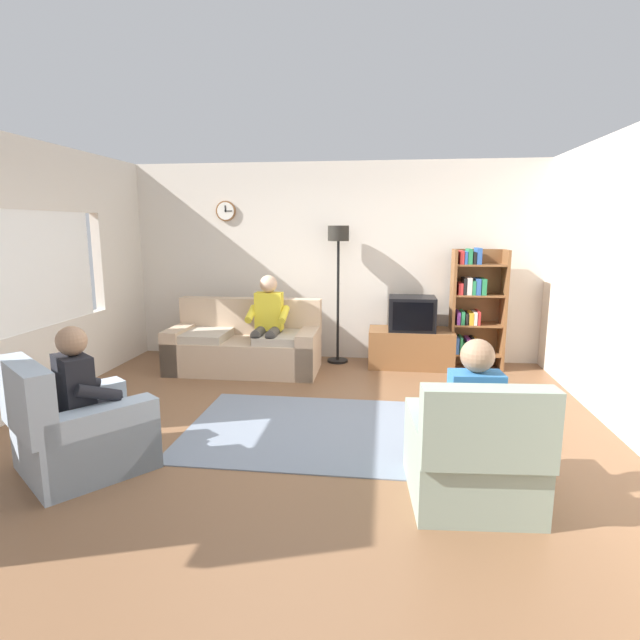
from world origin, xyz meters
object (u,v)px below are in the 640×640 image
(tv, at_px, (412,313))
(person_in_left_armchair, at_px, (88,391))
(floor_lamp, at_px, (338,256))
(armchair_near_window, at_px, (79,434))
(couch, at_px, (245,346))
(person_in_right_armchair, at_px, (471,410))
(tv_stand, at_px, (411,348))
(bookshelf, at_px, (474,306))
(armchair_near_bookshelf, at_px, (472,459))
(person_on_couch, at_px, (267,319))

(tv, bearing_deg, person_in_left_armchair, -128.94)
(floor_lamp, bearing_deg, armchair_near_window, -115.98)
(couch, height_order, person_in_right_armchair, person_in_right_armchair)
(tv_stand, height_order, armchair_near_window, armchair_near_window)
(bookshelf, distance_m, armchair_near_window, 4.81)
(tv, relative_size, floor_lamp, 0.32)
(bookshelf, relative_size, person_in_left_armchair, 1.40)
(tv, height_order, armchair_near_bookshelf, tv)
(floor_lamp, bearing_deg, tv, -7.16)
(person_in_right_armchair, bearing_deg, floor_lamp, 110.15)
(tv_stand, distance_m, person_in_right_armchair, 3.28)
(tv_stand, xyz_separation_m, armchair_near_bookshelf, (0.25, -3.34, 0.04))
(armchair_near_window, relative_size, person_in_right_armchair, 1.06)
(tv, bearing_deg, couch, -168.67)
(armchair_near_window, bearing_deg, floor_lamp, 64.02)
(person_on_couch, bearing_deg, bookshelf, 13.60)
(tv, xyz_separation_m, person_on_couch, (-1.80, -0.54, -0.02))
(couch, xyz_separation_m, floor_lamp, (1.15, 0.55, 1.14))
(couch, height_order, tv, tv)
(armchair_near_bookshelf, bearing_deg, armchair_near_window, 178.84)
(armchair_near_window, distance_m, person_on_couch, 2.87)
(person_in_right_armchair, bearing_deg, person_in_left_armchair, 179.20)
(armchair_near_window, bearing_deg, person_on_couch, 73.13)
(tv_stand, height_order, bookshelf, bookshelf)
(couch, relative_size, bookshelf, 1.21)
(bookshelf, distance_m, person_in_right_armchair, 3.37)
(person_on_couch, bearing_deg, armchair_near_window, -106.87)
(person_in_left_armchair, bearing_deg, couch, 80.95)
(armchair_near_bookshelf, bearing_deg, person_in_left_armchair, 177.40)
(tv, relative_size, person_in_right_armchair, 0.54)
(tv_stand, distance_m, person_on_couch, 1.94)
(armchair_near_window, bearing_deg, person_in_right_armchair, 0.61)
(tv_stand, distance_m, tv, 0.47)
(bookshelf, distance_m, floor_lamp, 1.89)
(floor_lamp, relative_size, armchair_near_bookshelf, 1.97)
(tv, xyz_separation_m, person_in_right_armchair, (0.25, -3.22, -0.12))
(couch, distance_m, person_in_right_armchair, 3.68)
(floor_lamp, bearing_deg, person_on_couch, -141.19)
(armchair_near_bookshelf, bearing_deg, tv, 94.35)
(person_in_left_armchair, bearing_deg, person_in_right_armchair, -0.80)
(couch, relative_size, tv, 3.18)
(tv_stand, xyz_separation_m, person_in_right_armchair, (0.25, -3.25, 0.35))
(person_in_left_armchair, xyz_separation_m, person_in_right_armchair, (2.82, -0.04, 0.00))
(tv_stand, bearing_deg, armchair_near_window, -128.72)
(floor_lamp, height_order, person_in_right_armchair, floor_lamp)
(armchair_near_bookshelf, xyz_separation_m, person_on_couch, (-2.06, 2.77, 0.41))
(floor_lamp, distance_m, armchair_near_bookshelf, 3.83)
(tv_stand, distance_m, armchair_near_window, 4.20)
(floor_lamp, xyz_separation_m, armchair_near_window, (-1.65, -3.38, -1.16))
(bookshelf, relative_size, person_in_right_armchair, 1.40)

